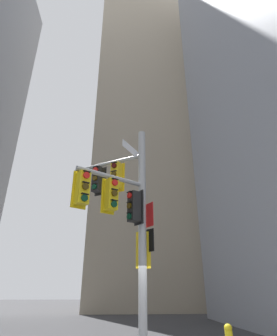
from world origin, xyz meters
name	(u,v)px	position (x,y,z in m)	size (l,w,h in m)	color
building_mid_block	(147,129)	(2.76, 23.39, 22.61)	(13.14, 13.14, 45.21)	tan
signal_pole_assembly	(120,206)	(-0.76, 0.12, 4.42)	(3.00, 3.19, 7.29)	#9EA0A3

